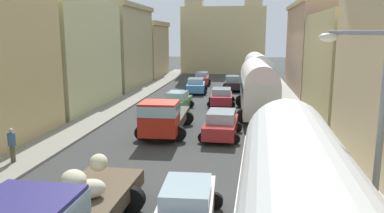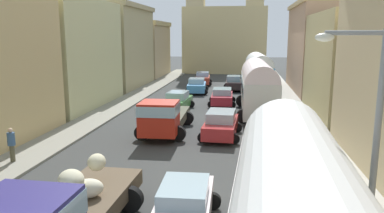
{
  "view_description": "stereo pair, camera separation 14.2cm",
  "coord_description": "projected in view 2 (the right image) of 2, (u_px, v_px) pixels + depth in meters",
  "views": [
    {
      "loc": [
        3.22,
        -2.39,
        5.96
      ],
      "look_at": [
        0.0,
        21.35,
        1.41
      ],
      "focal_mm": 35.05,
      "sensor_mm": 36.0,
      "label": 1
    },
    {
      "loc": [
        3.36,
        -2.37,
        5.96
      ],
      "look_at": [
        0.0,
        21.35,
        1.41
      ],
      "focal_mm": 35.05,
      "sensor_mm": 36.0,
      "label": 2
    }
  ],
  "objects": [
    {
      "name": "streetlamp_near",
      "position": [
        367.0,
        134.0,
        8.89
      ],
      "size": [
        1.64,
        0.28,
        6.12
      ],
      "color": "gray",
      "rests_on": "ground"
    },
    {
      "name": "car_1",
      "position": [
        197.0,
        86.0,
        39.08
      ],
      "size": [
        2.56,
        4.04,
        1.57
      ],
      "color": "#428DCB",
      "rests_on": "ground"
    },
    {
      "name": "building_left_2",
      "position": [
        66.0,
        54.0,
        31.02
      ],
      "size": [
        5.7,
        11.43,
        8.85
      ],
      "color": "#C9C68C",
      "rests_on": "ground"
    },
    {
      "name": "car_5",
      "position": [
        222.0,
        97.0,
        32.26
      ],
      "size": [
        2.44,
        4.0,
        1.49
      ],
      "color": "#AB2430",
      "rests_on": "ground"
    },
    {
      "name": "building_left_3",
      "position": [
        117.0,
        46.0,
        43.19
      ],
      "size": [
        6.26,
        11.86,
        9.36
      ],
      "color": "tan",
      "rests_on": "ground"
    },
    {
      "name": "building_right_2",
      "position": [
        357.0,
        65.0,
        27.31
      ],
      "size": [
        5.86,
        10.73,
        7.62
      ],
      "color": "tan",
      "rests_on": "ground"
    },
    {
      "name": "car_3",
      "position": [
        184.0,
        205.0,
        11.8
      ],
      "size": [
        2.36,
        4.05,
        1.4
      ],
      "color": "silver",
      "rests_on": "ground"
    },
    {
      "name": "building_left_4",
      "position": [
        149.0,
        49.0,
        54.72
      ],
      "size": [
        4.58,
        10.34,
        7.91
      ],
      "color": "tan",
      "rests_on": "ground"
    },
    {
      "name": "building_right_3",
      "position": [
        315.0,
        48.0,
        39.59
      ],
      "size": [
        4.66,
        13.37,
        9.34
      ],
      "color": "tan",
      "rests_on": "ground"
    },
    {
      "name": "cargo_truck_1",
      "position": [
        164.0,
        116.0,
        22.54
      ],
      "size": [
        3.09,
        6.87,
        2.31
      ],
      "color": "red",
      "rests_on": "ground"
    },
    {
      "name": "sidewalk_right",
      "position": [
        294.0,
        112.0,
        29.14
      ],
      "size": [
        2.5,
        70.0,
        0.14
      ],
      "primitive_type": "cube",
      "color": "#B2AFA3",
      "rests_on": "ground"
    },
    {
      "name": "car_6",
      "position": [
        234.0,
        83.0,
        41.06
      ],
      "size": [
        2.27,
        3.76,
        1.62
      ],
      "color": "#2C2020",
      "rests_on": "ground"
    },
    {
      "name": "car_0",
      "position": [
        178.0,
        101.0,
        30.3
      ],
      "size": [
        2.46,
        4.02,
        1.5
      ],
      "color": "#529E4D",
      "rests_on": "ground"
    },
    {
      "name": "parked_bus_2",
      "position": [
        258.0,
        71.0,
        39.35
      ],
      "size": [
        3.51,
        9.24,
        4.09
      ],
      "color": "#337DBB",
      "rests_on": "ground"
    },
    {
      "name": "pedestrian_2",
      "position": [
        12.0,
        144.0,
        17.42
      ],
      "size": [
        0.4,
        0.4,
        1.75
      ],
      "color": "brown",
      "rests_on": "ground"
    },
    {
      "name": "sidewalk_left",
      "position": [
        115.0,
        107.0,
        31.13
      ],
      "size": [
        2.5,
        70.0,
        0.14
      ],
      "primitive_type": "cube",
      "color": "gray",
      "rests_on": "ground"
    },
    {
      "name": "parked_bus_1",
      "position": [
        258.0,
        85.0,
        28.3
      ],
      "size": [
        3.4,
        9.94,
        4.06
      ],
      "color": "silver",
      "rests_on": "ground"
    },
    {
      "name": "ground_plane",
      "position": [
        202.0,
        111.0,
        30.15
      ],
      "size": [
        154.0,
        154.0,
        0.0
      ],
      "primitive_type": "plane",
      "color": "#393A39"
    },
    {
      "name": "car_2",
      "position": [
        203.0,
        79.0,
        45.44
      ],
      "size": [
        2.42,
        3.99,
        1.61
      ],
      "color": "#AF3522",
      "rests_on": "ground"
    },
    {
      "name": "distant_church",
      "position": [
        225.0,
        34.0,
        60.18
      ],
      "size": [
        13.05,
        6.96,
        18.72
      ],
      "color": "tan",
      "rests_on": "ground"
    },
    {
      "name": "car_4",
      "position": [
        221.0,
        124.0,
        22.15
      ],
      "size": [
        2.48,
        4.33,
        1.59
      ],
      "color": "#AF2729",
      "rests_on": "ground"
    }
  ]
}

